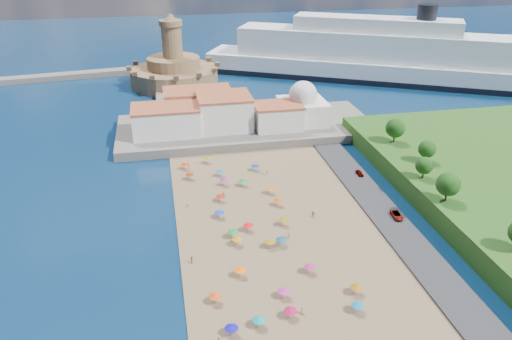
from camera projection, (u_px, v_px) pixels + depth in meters
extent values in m
plane|color=#071938|center=(260.00, 251.00, 112.53)|extent=(700.00, 700.00, 0.00)
cube|color=#59544C|center=(246.00, 128.00, 178.10)|extent=(90.00, 36.00, 3.00)
cube|color=#59544C|center=(179.00, 102.00, 205.27)|extent=(18.00, 70.00, 2.40)
cube|color=silver|center=(166.00, 121.00, 167.03)|extent=(22.00, 14.00, 9.00)
cube|color=silver|center=(224.00, 112.00, 171.88)|extent=(18.00, 16.00, 11.00)
cube|color=silver|center=(278.00, 117.00, 172.17)|extent=(16.00, 12.00, 8.00)
cube|color=silver|center=(198.00, 104.00, 181.29)|extent=(24.00, 14.00, 10.00)
cube|color=silver|center=(302.00, 111.00, 177.46)|extent=(16.00, 16.00, 8.00)
sphere|color=silver|center=(303.00, 95.00, 174.85)|extent=(10.00, 10.00, 10.00)
cylinder|color=silver|center=(303.00, 84.00, 173.20)|extent=(1.20, 1.20, 1.60)
cylinder|color=olive|center=(174.00, 77.00, 230.55)|extent=(40.00, 40.00, 8.00)
cylinder|color=olive|center=(173.00, 63.00, 227.72)|extent=(24.00, 24.00, 5.00)
cylinder|color=olive|center=(172.00, 42.00, 223.59)|extent=(9.00, 9.00, 14.00)
cylinder|color=olive|center=(171.00, 23.00, 220.02)|extent=(10.40, 10.40, 2.40)
cone|color=olive|center=(170.00, 17.00, 218.85)|extent=(6.00, 6.00, 3.00)
cube|color=black|center=(371.00, 77.00, 240.53)|extent=(155.04, 97.08, 2.62)
cube|color=white|center=(372.00, 69.00, 239.00)|extent=(153.97, 96.26, 9.69)
cube|color=white|center=(374.00, 46.00, 234.08)|extent=(123.38, 77.39, 12.92)
cube|color=white|center=(376.00, 25.00, 229.86)|extent=(73.73, 48.48, 6.46)
cylinder|color=black|center=(427.00, 12.00, 221.54)|extent=(8.62, 8.62, 6.46)
cylinder|color=gray|center=(224.00, 182.00, 140.17)|extent=(0.07, 0.07, 2.00)
cone|color=#AD2572|center=(224.00, 179.00, 139.78)|extent=(2.50, 2.50, 0.60)
cylinder|color=gray|center=(233.00, 234.00, 116.28)|extent=(0.07, 0.07, 2.00)
cone|color=#16812D|center=(233.00, 231.00, 115.89)|extent=(2.50, 2.50, 0.60)
cylinder|color=gray|center=(243.00, 183.00, 139.82)|extent=(0.07, 0.07, 2.00)
cone|color=#16803B|center=(243.00, 180.00, 139.43)|extent=(2.50, 2.50, 0.60)
cylinder|color=gray|center=(259.00, 323.00, 90.13)|extent=(0.07, 0.07, 2.00)
cone|color=#0E8787|center=(259.00, 319.00, 89.74)|extent=(2.50, 2.50, 0.60)
cylinder|color=gray|center=(281.00, 242.00, 113.41)|extent=(0.07, 0.07, 2.00)
cone|color=#0D4F79|center=(281.00, 239.00, 113.01)|extent=(2.50, 2.50, 0.60)
cylinder|color=gray|center=(220.00, 215.00, 124.31)|extent=(0.07, 0.07, 2.00)
cone|color=#0D42AD|center=(219.00, 211.00, 123.92)|extent=(2.50, 2.50, 0.60)
cylinder|color=gray|center=(284.00, 294.00, 97.29)|extent=(0.07, 0.07, 2.00)
cone|color=#BC2892|center=(284.00, 290.00, 96.90)|extent=(2.50, 2.50, 0.60)
cylinder|color=gray|center=(240.00, 273.00, 103.26)|extent=(0.07, 0.07, 2.00)
cone|color=orange|center=(240.00, 269.00, 102.87)|extent=(2.50, 2.50, 0.60)
cylinder|color=gray|center=(255.00, 168.00, 148.75)|extent=(0.07, 0.07, 2.00)
cone|color=#0C319C|center=(255.00, 165.00, 148.36)|extent=(2.50, 2.50, 0.60)
cylinder|color=gray|center=(290.00, 313.00, 92.32)|extent=(0.07, 0.07, 2.00)
cone|color=#B10E40|center=(290.00, 310.00, 91.93)|extent=(2.50, 2.50, 0.60)
cylinder|color=gray|center=(278.00, 202.00, 129.86)|extent=(0.07, 0.07, 2.00)
cone|color=#CA4E08|center=(278.00, 199.00, 129.47)|extent=(2.50, 2.50, 0.60)
cylinder|color=gray|center=(271.00, 191.00, 135.68)|extent=(0.07, 0.07, 2.00)
cone|color=orange|center=(271.00, 188.00, 135.29)|extent=(2.50, 2.50, 0.60)
cylinder|color=gray|center=(270.00, 244.00, 112.71)|extent=(0.07, 0.07, 2.00)
cone|color=#9D740E|center=(270.00, 241.00, 112.32)|extent=(2.50, 2.50, 0.60)
cylinder|color=gray|center=(357.00, 308.00, 93.67)|extent=(0.07, 0.07, 2.00)
cone|color=#106B95|center=(358.00, 304.00, 93.28)|extent=(2.50, 2.50, 0.60)
cylinder|color=gray|center=(208.00, 160.00, 153.41)|extent=(0.07, 0.07, 2.00)
cone|color=#97750D|center=(208.00, 158.00, 153.02)|extent=(2.50, 2.50, 0.60)
cylinder|color=gray|center=(220.00, 173.00, 145.38)|extent=(0.07, 0.07, 2.00)
cone|color=#116DA0|center=(220.00, 170.00, 144.98)|extent=(2.50, 2.50, 0.60)
cylinder|color=gray|center=(310.00, 269.00, 104.36)|extent=(0.07, 0.07, 2.00)
cone|color=#AB2466|center=(310.00, 266.00, 103.97)|extent=(2.50, 2.50, 0.60)
cylinder|color=gray|center=(356.00, 290.00, 98.34)|extent=(0.07, 0.07, 2.00)
cone|color=#9F620E|center=(356.00, 286.00, 97.95)|extent=(2.50, 2.50, 0.60)
cylinder|color=gray|center=(190.00, 176.00, 143.48)|extent=(0.07, 0.07, 2.00)
cone|color=maroon|center=(190.00, 174.00, 143.09)|extent=(2.50, 2.50, 0.60)
cylinder|color=gray|center=(283.00, 222.00, 121.19)|extent=(0.07, 0.07, 2.00)
cone|color=#8F700D|center=(284.00, 219.00, 120.80)|extent=(2.50, 2.50, 0.60)
cylinder|color=gray|center=(248.00, 227.00, 118.93)|extent=(0.07, 0.07, 2.00)
cone|color=#FB0B15|center=(248.00, 224.00, 118.54)|extent=(2.50, 2.50, 0.60)
cylinder|color=gray|center=(221.00, 198.00, 131.84)|extent=(0.07, 0.07, 2.00)
cone|color=#AF1F0E|center=(220.00, 195.00, 131.45)|extent=(2.50, 2.50, 0.60)
cylinder|color=gray|center=(237.00, 242.00, 113.52)|extent=(0.07, 0.07, 2.00)
cone|color=orange|center=(237.00, 238.00, 113.13)|extent=(2.50, 2.50, 0.60)
cylinder|color=gray|center=(185.00, 166.00, 149.60)|extent=(0.07, 0.07, 2.00)
cone|color=red|center=(185.00, 164.00, 149.21)|extent=(2.50, 2.50, 0.60)
cylinder|color=gray|center=(232.00, 331.00, 88.30)|extent=(0.07, 0.07, 2.00)
cone|color=#130CA5|center=(232.00, 327.00, 87.91)|extent=(2.50, 2.50, 0.60)
cylinder|color=gray|center=(215.00, 299.00, 95.93)|extent=(0.07, 0.07, 2.00)
cone|color=#D74C11|center=(215.00, 295.00, 95.54)|extent=(2.50, 2.50, 0.60)
imported|color=tan|center=(192.00, 259.00, 107.61)|extent=(0.75, 0.92, 1.74)
imported|color=tan|center=(188.00, 205.00, 128.70)|extent=(1.20, 0.74, 1.81)
imported|color=tan|center=(224.00, 195.00, 133.84)|extent=(1.02, 0.97, 1.66)
imported|color=tan|center=(313.00, 214.00, 124.79)|extent=(1.77, 0.76, 1.84)
imported|color=tan|center=(189.00, 166.00, 150.13)|extent=(0.62, 0.99, 1.57)
imported|color=tan|center=(219.00, 339.00, 86.68)|extent=(0.77, 0.76, 1.78)
imported|color=tan|center=(302.00, 310.00, 93.26)|extent=(0.98, 0.73, 1.81)
imported|color=tan|center=(267.00, 172.00, 146.32)|extent=(1.00, 1.28, 1.74)
imported|color=tan|center=(289.00, 235.00, 116.14)|extent=(0.64, 0.79, 1.88)
imported|color=gray|center=(360.00, 173.00, 145.42)|extent=(1.47, 3.56, 1.21)
imported|color=gray|center=(397.00, 215.00, 123.88)|extent=(2.54, 4.82, 1.29)
cylinder|color=#382314|center=(446.00, 195.00, 120.24)|extent=(0.50, 0.50, 3.23)
sphere|color=#14380F|center=(448.00, 184.00, 118.98)|extent=(5.81, 5.81, 5.81)
cylinder|color=#382314|center=(423.00, 173.00, 131.54)|extent=(0.50, 0.50, 2.58)
sphere|color=#14380F|center=(424.00, 166.00, 130.53)|extent=(4.65, 4.65, 4.65)
cylinder|color=#382314|center=(426.00, 157.00, 140.87)|extent=(0.50, 0.50, 2.77)
sphere|color=#14380F|center=(427.00, 149.00, 139.79)|extent=(4.99, 4.99, 4.99)
cylinder|color=#382314|center=(394.00, 137.00, 153.64)|extent=(0.50, 0.50, 3.33)
sphere|color=#14380F|center=(395.00, 128.00, 152.34)|extent=(6.00, 6.00, 6.00)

